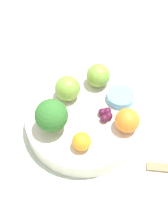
# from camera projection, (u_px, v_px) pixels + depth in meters

# --- Properties ---
(ground_plane) EXTENTS (6.00, 6.00, 0.00)m
(ground_plane) POSITION_uv_depth(u_px,v_px,m) (84.00, 131.00, 0.65)
(ground_plane) COLOR gray
(table_surface) EXTENTS (1.20, 1.20, 0.02)m
(table_surface) POSITION_uv_depth(u_px,v_px,m) (84.00, 129.00, 0.64)
(table_surface) COLOR #B2C6B2
(table_surface) RESTS_ON ground_plane
(bowl) EXTENTS (0.23, 0.23, 0.04)m
(bowl) POSITION_uv_depth(u_px,v_px,m) (84.00, 121.00, 0.62)
(bowl) COLOR silver
(bowl) RESTS_ON table_surface
(broccoli) EXTENTS (0.06, 0.06, 0.07)m
(broccoli) POSITION_uv_depth(u_px,v_px,m) (51.00, 116.00, 0.55)
(broccoli) COLOR #99C17A
(broccoli) RESTS_ON bowl
(apple_red) EXTENTS (0.05, 0.05, 0.05)m
(apple_red) POSITION_uv_depth(u_px,v_px,m) (99.00, 76.00, 0.63)
(apple_red) COLOR olive
(apple_red) RESTS_ON bowl
(apple_green) EXTENTS (0.05, 0.05, 0.05)m
(apple_green) POSITION_uv_depth(u_px,v_px,m) (68.00, 88.00, 0.61)
(apple_green) COLOR olive
(apple_green) RESTS_ON bowl
(orange_front) EXTENTS (0.05, 0.05, 0.05)m
(orange_front) POSITION_uv_depth(u_px,v_px,m) (128.00, 119.00, 0.57)
(orange_front) COLOR orange
(orange_front) RESTS_ON bowl
(orange_back) EXTENTS (0.03, 0.03, 0.03)m
(orange_back) POSITION_uv_depth(u_px,v_px,m) (82.00, 142.00, 0.55)
(orange_back) COLOR orange
(orange_back) RESTS_ON bowl
(grape_cluster) EXTENTS (0.03, 0.03, 0.02)m
(grape_cluster) POSITION_uv_depth(u_px,v_px,m) (106.00, 114.00, 0.59)
(grape_cluster) COLOR #47142D
(grape_cluster) RESTS_ON bowl
(small_cup) EXTENTS (0.05, 0.05, 0.02)m
(small_cup) POSITION_uv_depth(u_px,v_px,m) (121.00, 97.00, 0.62)
(small_cup) COLOR #66B2DB
(small_cup) RESTS_ON bowl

